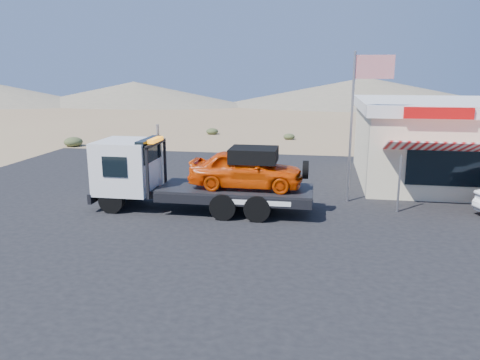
{
  "coord_description": "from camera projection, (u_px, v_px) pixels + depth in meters",
  "views": [
    {
      "loc": [
        3.47,
        -14.56,
        5.32
      ],
      "look_at": [
        0.75,
        1.35,
        1.5
      ],
      "focal_mm": 35.0,
      "sensor_mm": 36.0,
      "label": 1
    }
  ],
  "objects": [
    {
      "name": "ground",
      "position": [
        212.0,
        231.0,
        15.76
      ],
      "size": [
        120.0,
        120.0,
        0.0
      ],
      "primitive_type": "plane",
      "color": "#8F7151",
      "rests_on": "ground"
    },
    {
      "name": "distant_hills",
      "position": [
        231.0,
        93.0,
        69.82
      ],
      "size": [
        126.0,
        48.0,
        4.2
      ],
      "color": "#726B59",
      "rests_on": "ground"
    },
    {
      "name": "tow_truck",
      "position": [
        197.0,
        173.0,
        17.83
      ],
      "size": [
        8.25,
        2.45,
        2.76
      ],
      "color": "black",
      "rests_on": "asphalt_lot"
    },
    {
      "name": "flagpole",
      "position": [
        358.0,
        110.0,
        18.4
      ],
      "size": [
        1.55,
        0.1,
        6.0
      ],
      "color": "#99999E",
      "rests_on": "asphalt_lot"
    },
    {
      "name": "jerky_store",
      "position": [
        469.0,
        141.0,
        22.19
      ],
      "size": [
        10.4,
        9.97,
        3.9
      ],
      "color": "beige",
      "rests_on": "asphalt_lot"
    },
    {
      "name": "asphalt_lot",
      "position": [
        279.0,
        209.0,
        18.31
      ],
      "size": [
        32.0,
        24.0,
        0.02
      ],
      "primitive_type": "cube",
      "color": "black",
      "rests_on": "ground"
    }
  ]
}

